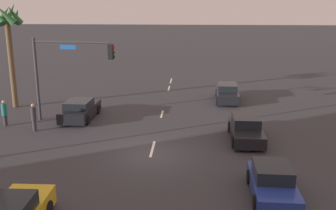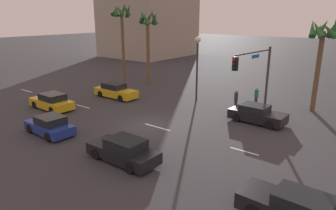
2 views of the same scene
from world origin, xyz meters
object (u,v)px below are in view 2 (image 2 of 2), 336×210
Objects in this scene: palm_tree_2 at (122,21)px; traffic_signal at (257,71)px; car_4 at (52,102)px; streetlamp at (197,56)px; car_2 at (124,151)px; pedestrian_0 at (256,96)px; car_0 at (257,114)px; car_5 at (297,209)px; palm_tree_1 at (322,41)px; pedestrian_1 at (236,99)px; car_3 at (50,126)px; car_1 at (116,91)px; palm_tree_0 at (148,28)px.

traffic_signal is at bearing -13.30° from palm_tree_2.
streetlamp is (8.73, 10.21, 3.66)m from car_4.
car_2 is 15.57m from pedestrian_0.
streetlamp reaches higher than car_0.
car_4 reaches higher than car_5.
car_2 is 18.75m from palm_tree_1.
pedestrian_0 is 2.53m from pedestrian_1.
car_3 is at bearing -178.22° from car_2.
pedestrian_0 is at bearing 60.87° from car_3.
palm_tree_2 reaches higher than traffic_signal.
car_5 is 16.98m from pedestrian_0.
pedestrian_0 reaches higher than car_0.
car_1 reaches higher than car_4.
car_2 is 0.51× the size of palm_tree_0.
traffic_signal is at bearing -123.21° from palm_tree_1.
car_5 is (16.42, 0.55, 0.02)m from car_3.
car_2 is 0.72× the size of streetlamp.
traffic_signal is (10.00, 11.93, 3.26)m from car_3.
car_0 is 0.92× the size of car_1.
car_5 is at bearing -24.47° from car_1.
car_1 is 0.53× the size of palm_tree_0.
car_4 is 16.37m from pedestrian_1.
palm_tree_2 is (-16.36, 16.27, 6.82)m from car_2.
pedestrian_0 is at bearing 108.44° from traffic_signal.
streetlamp is 0.70× the size of palm_tree_0.
palm_tree_2 is (-19.88, 5.29, 6.82)m from car_0.
palm_tree_2 is at bearing 177.57° from palm_tree_0.
car_3 is 0.88× the size of car_5.
palm_tree_0 is (-14.86, 4.37, 2.76)m from traffic_signal.
car_2 reaches higher than car_3.
traffic_signal is at bearing -16.39° from palm_tree_0.
car_4 is 2.51× the size of pedestrian_1.
car_1 is at bearing -156.69° from palm_tree_1.
traffic_signal is 0.91× the size of streetlamp.
pedestrian_1 reaches higher than car_4.
traffic_signal is 0.59× the size of palm_tree_2.
car_1 is 2.73× the size of pedestrian_0.
pedestrian_0 is at bearing -2.51° from palm_tree_2.
traffic_signal is 20.14m from palm_tree_2.
traffic_signal is 0.71× the size of palm_tree_1.
traffic_signal is at bearing 75.94° from car_2.
car_4 is 14.13m from palm_tree_0.
car_4 is (-1.59, -6.19, -0.01)m from car_1.
palm_tree_1 is (17.04, 7.34, 5.35)m from car_1.
car_0 is 0.49× the size of palm_tree_0.
car_4 is at bearing 165.10° from car_2.
traffic_signal reaches higher than car_5.
traffic_signal is at bearing -32.95° from pedestrian_1.
palm_tree_0 is (-12.66, 2.94, 5.69)m from pedestrian_1.
car_5 is 15.44m from pedestrian_1.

